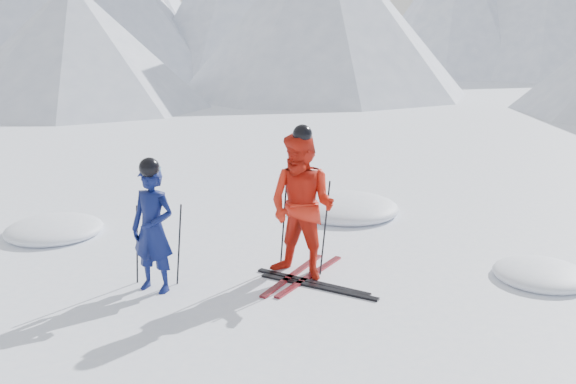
# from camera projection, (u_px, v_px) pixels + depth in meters

# --- Properties ---
(ground) EXTENTS (160.00, 160.00, 0.00)m
(ground) POSITION_uv_depth(u_px,v_px,m) (376.00, 284.00, 8.20)
(ground) COLOR white
(ground) RESTS_ON ground
(skier_blue) EXTENTS (0.68, 0.52, 1.67)m
(skier_blue) POSITION_uv_depth(u_px,v_px,m) (153.00, 229.00, 7.83)
(skier_blue) COLOR #0C154A
(skier_blue) RESTS_ON ground
(skier_red) EXTENTS (1.18, 1.05, 2.02)m
(skier_red) POSITION_uv_depth(u_px,v_px,m) (302.00, 207.00, 8.22)
(skier_red) COLOR red
(skier_red) RESTS_ON ground
(pole_blue_left) EXTENTS (0.11, 0.08, 1.11)m
(pole_blue_left) POSITION_uv_depth(u_px,v_px,m) (137.00, 245.00, 8.09)
(pole_blue_left) COLOR black
(pole_blue_left) RESTS_ON ground
(pole_blue_right) EXTENTS (0.11, 0.07, 1.11)m
(pole_blue_right) POSITION_uv_depth(u_px,v_px,m) (179.00, 245.00, 8.09)
(pole_blue_right) COLOR black
(pole_blue_right) RESTS_ON ground
(pole_red_left) EXTENTS (0.13, 0.10, 1.34)m
(pole_red_left) POSITION_uv_depth(u_px,v_px,m) (284.00, 224.00, 8.59)
(pole_red_left) COLOR black
(pole_red_left) RESTS_ON ground
(pole_red_right) EXTENTS (0.13, 0.09, 1.34)m
(pole_red_right) POSITION_uv_depth(u_px,v_px,m) (325.00, 228.00, 8.40)
(pole_red_right) COLOR black
(pole_red_right) RESTS_ON ground
(ski_worn_left) EXTENTS (0.61, 1.64, 0.03)m
(ski_worn_left) POSITION_uv_depth(u_px,v_px,m) (293.00, 275.00, 8.49)
(ski_worn_left) COLOR black
(ski_worn_left) RESTS_ON ground
(ski_worn_right) EXTENTS (0.72, 1.61, 0.03)m
(ski_worn_right) POSITION_uv_depth(u_px,v_px,m) (310.00, 276.00, 8.45)
(ski_worn_right) COLOR black
(ski_worn_right) RESTS_ON ground
(ski_loose_a) EXTENTS (1.62, 0.68, 0.03)m
(ski_loose_a) POSITION_uv_depth(u_px,v_px,m) (312.00, 282.00, 8.25)
(ski_loose_a) COLOR black
(ski_loose_a) RESTS_ON ground
(ski_loose_b) EXTENTS (1.64, 0.63, 0.03)m
(ski_loose_b) POSITION_uv_depth(u_px,v_px,m) (318.00, 287.00, 8.09)
(ski_loose_b) COLOR black
(ski_loose_b) RESTS_ON ground
(snow_lumps) EXTENTS (9.11, 4.34, 0.44)m
(snow_lumps) POSITION_uv_depth(u_px,v_px,m) (287.00, 226.00, 10.65)
(snow_lumps) COLOR white
(snow_lumps) RESTS_ON ground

